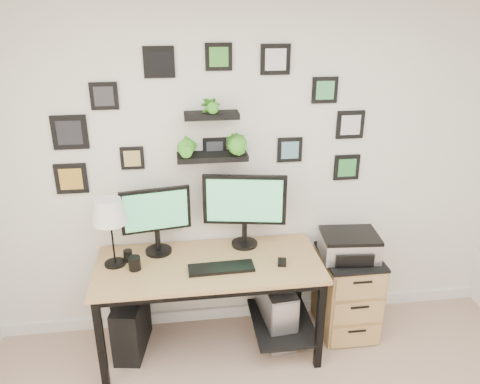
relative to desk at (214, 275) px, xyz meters
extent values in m
plane|color=white|center=(0.33, 0.33, 0.67)|extent=(4.00, 0.00, 4.00)
cube|color=white|center=(0.33, 0.32, -0.58)|extent=(4.00, 0.03, 0.10)
cube|color=tan|center=(-0.04, -0.04, 0.11)|extent=(1.60, 0.70, 0.03)
cube|color=black|center=(-0.04, -0.04, 0.07)|extent=(1.54, 0.64, 0.05)
cube|color=black|center=(-0.04, 0.29, -0.17)|extent=(1.44, 0.02, 0.41)
cube|color=black|center=(0.51, -0.04, -0.45)|extent=(0.45, 0.63, 0.03)
cube|color=black|center=(-0.79, -0.34, -0.27)|extent=(0.05, 0.05, 0.72)
cube|color=black|center=(-0.79, 0.26, -0.27)|extent=(0.05, 0.05, 0.72)
cube|color=black|center=(0.71, -0.34, -0.27)|extent=(0.05, 0.05, 0.72)
cube|color=black|center=(0.71, 0.26, -0.27)|extent=(0.05, 0.05, 0.72)
cylinder|color=black|center=(-0.39, 0.17, 0.13)|extent=(0.22, 0.22, 0.02)
cylinder|color=black|center=(-0.39, 0.17, 0.22)|extent=(0.04, 0.04, 0.17)
cube|color=black|center=(-0.39, 0.16, 0.47)|extent=(0.50, 0.11, 0.32)
cube|color=#4CB272|center=(-0.39, 0.14, 0.47)|extent=(0.44, 0.08, 0.28)
cylinder|color=black|center=(0.25, 0.19, 0.13)|extent=(0.23, 0.23, 0.02)
cylinder|color=black|center=(0.25, 0.19, 0.22)|extent=(0.05, 0.05, 0.17)
cube|color=black|center=(0.25, 0.19, 0.50)|extent=(0.61, 0.14, 0.38)
cube|color=#4CB272|center=(0.25, 0.17, 0.50)|extent=(0.54, 0.10, 0.33)
cube|color=black|center=(0.04, -0.13, 0.14)|extent=(0.46, 0.16, 0.02)
cube|color=black|center=(0.48, -0.12, 0.14)|extent=(0.08, 0.10, 0.03)
cylinder|color=black|center=(-0.69, 0.04, 0.13)|extent=(0.15, 0.15, 0.01)
cylinder|color=black|center=(-0.69, 0.04, 0.36)|extent=(0.01, 0.01, 0.45)
cone|color=white|center=(-0.69, 0.04, 0.54)|extent=(0.24, 0.24, 0.17)
cylinder|color=black|center=(-0.55, -0.05, 0.17)|extent=(0.09, 0.09, 0.10)
cylinder|color=black|center=(-0.61, 0.07, 0.17)|extent=(0.06, 0.06, 0.08)
cube|color=black|center=(-0.63, 0.04, -0.41)|extent=(0.26, 0.47, 0.44)
cube|color=gray|center=(0.48, 0.04, -0.39)|extent=(0.26, 0.50, 0.48)
cube|color=silver|center=(0.50, -0.20, -0.39)|extent=(0.19, 0.03, 0.45)
cube|color=tan|center=(1.06, 0.06, -0.30)|extent=(0.42, 0.50, 0.65)
cube|color=black|center=(1.06, 0.06, 0.03)|extent=(0.43, 0.51, 0.02)
cube|color=tan|center=(1.06, -0.19, -0.52)|extent=(0.39, 0.02, 0.18)
cylinder|color=black|center=(1.06, -0.21, -0.46)|extent=(0.14, 0.02, 0.02)
cube|color=tan|center=(1.06, -0.19, -0.30)|extent=(0.39, 0.02, 0.18)
cylinder|color=black|center=(1.06, -0.21, -0.24)|extent=(0.14, 0.02, 0.02)
cube|color=tan|center=(1.06, -0.19, -0.08)|extent=(0.39, 0.02, 0.18)
cylinder|color=black|center=(1.06, -0.21, -0.02)|extent=(0.14, 0.02, 0.02)
cube|color=silver|center=(1.03, 0.05, 0.13)|extent=(0.44, 0.36, 0.16)
cube|color=black|center=(1.03, 0.05, 0.22)|extent=(0.44, 0.36, 0.03)
cube|color=black|center=(1.02, -0.11, 0.10)|extent=(0.28, 0.04, 0.09)
cube|color=black|center=(0.03, 0.24, 0.82)|extent=(0.50, 0.18, 0.04)
cube|color=black|center=(0.03, 0.23, 1.12)|extent=(0.38, 0.15, 0.04)
imported|color=green|center=(-0.14, 0.24, 0.98)|extent=(0.15, 0.12, 0.27)
imported|color=green|center=(0.20, 0.24, 0.98)|extent=(0.15, 0.15, 0.27)
imported|color=green|center=(0.03, 0.23, 1.27)|extent=(0.13, 0.09, 0.25)
cube|color=black|center=(0.85, 0.32, 1.26)|extent=(0.19, 0.02, 0.19)
cube|color=#489F61|center=(0.85, 0.31, 1.26)|extent=(0.13, 0.00, 0.13)
cube|color=black|center=(-0.54, 0.32, 0.81)|extent=(0.16, 0.02, 0.16)
cube|color=tan|center=(-0.54, 0.31, 0.81)|extent=(0.12, 0.00, 0.12)
cube|color=black|center=(0.48, 0.32, 1.48)|extent=(0.21, 0.02, 0.21)
cube|color=silver|center=(0.48, 0.31, 1.48)|extent=(0.14, 0.00, 0.14)
cube|color=black|center=(0.09, 0.32, 1.50)|extent=(0.18, 0.02, 0.18)
cube|color=#3F9130|center=(0.09, 0.31, 1.50)|extent=(0.13, 0.00, 0.13)
cube|color=black|center=(-0.94, 0.32, 1.01)|extent=(0.24, 0.02, 0.24)
cube|color=black|center=(-0.94, 0.31, 1.01)|extent=(0.17, 0.00, 0.17)
cube|color=black|center=(-0.98, 0.32, 0.68)|extent=(0.22, 0.02, 0.22)
cube|color=gold|center=(-0.98, 0.31, 0.68)|extent=(0.16, 0.00, 0.16)
cube|color=black|center=(0.05, 0.32, 0.85)|extent=(0.17, 0.02, 0.17)
cube|color=#33353A|center=(0.05, 0.31, 0.85)|extent=(0.12, 0.00, 0.12)
cube|color=black|center=(0.61, 0.32, 0.83)|extent=(0.19, 0.02, 0.19)
cube|color=#578F99|center=(0.61, 0.31, 0.83)|extent=(0.13, 0.00, 0.13)
cube|color=black|center=(-0.69, 0.32, 1.26)|extent=(0.19, 0.02, 0.19)
cube|color=#2E2E32|center=(-0.69, 0.31, 1.26)|extent=(0.13, 0.00, 0.13)
cube|color=black|center=(-0.31, 0.32, 1.47)|extent=(0.21, 0.02, 0.21)
cube|color=black|center=(-0.31, 0.31, 1.47)|extent=(0.15, 0.00, 0.15)
cube|color=black|center=(1.06, 0.32, 0.67)|extent=(0.20, 0.02, 0.20)
cube|color=#348F42|center=(1.06, 0.31, 0.67)|extent=(0.14, 0.00, 0.14)
cube|color=black|center=(1.06, 0.32, 1.00)|extent=(0.21, 0.02, 0.21)
cube|color=silver|center=(1.06, 0.31, 1.00)|extent=(0.15, 0.00, 0.15)
camera|label=1|loc=(-0.20, -2.92, 1.85)|focal=35.00mm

